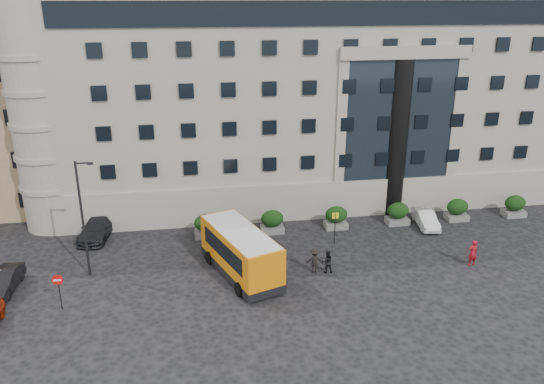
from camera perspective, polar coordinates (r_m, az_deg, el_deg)
The scene contains 21 objects.
ground at distance 35.15m, azimuth 0.12°, elevation -9.74°, with size 120.00×120.00×0.00m, color black.
civic_building at distance 53.82m, azimuth 2.72°, elevation 11.16°, with size 44.00×24.00×18.00m, color gray.
entrance_column at distance 45.09m, azimuth 13.25°, elevation 5.56°, with size 1.80×1.80×13.00m, color black.
hedge_a at distance 41.34m, azimuth -7.12°, elevation -3.61°, with size 1.80×1.26×1.84m.
hedge_b at distance 41.78m, azimuth 0.03°, elevation -3.18°, with size 1.80×1.26×1.84m.
hedge_c at distance 42.85m, azimuth 6.92°, elevation -2.71°, with size 1.80×1.26×1.84m.
hedge_d at distance 44.50m, azimuth 13.38°, elevation -2.24°, with size 1.80×1.26×1.84m.
hedge_e at distance 46.68m, azimuth 19.31°, elevation -1.78°, with size 1.80×1.26×1.84m.
hedge_f at distance 49.31m, azimuth 24.65°, elevation -1.35°, with size 1.80×1.26×1.84m.
street_lamp at distance 36.26m, azimuth -19.66°, elevation -2.34°, with size 1.16×0.18×8.00m.
bus_stop_sign at distance 39.83m, azimuth 6.81°, elevation -3.30°, with size 0.50×0.08×2.52m.
no_entry_sign at distance 34.06m, azimuth -22.00°, elevation -9.25°, with size 0.64×0.16×2.32m.
minibus at distance 35.42m, azimuth -3.40°, elevation -6.32°, with size 5.03×8.03×3.17m.
red_truck at distance 50.28m, azimuth -16.80°, elevation 0.58°, with size 2.91×5.12×2.61m.
parked_car_b at distance 37.98m, azimuth -26.89°, elevation -8.56°, with size 1.43×4.09×1.35m, color black.
parked_car_c at distance 43.23m, azimuth -18.30°, elevation -3.73°, with size 2.04×5.02×1.46m, color black.
parked_car_d at distance 47.95m, azimuth -20.33°, elevation -1.51°, with size 2.60×5.63×1.57m, color black.
white_taxi at distance 44.76m, azimuth 16.20°, elevation -2.79°, with size 1.34×3.85×1.27m, color silver.
pedestrian_a at distance 39.32m, azimuth 20.78°, elevation -6.14°, with size 0.70×0.46×1.93m, color maroon.
pedestrian_b at distance 36.20m, azimuth 5.95°, elevation -7.45°, with size 0.78×0.61×1.60m, color black.
pedestrian_c at distance 36.09m, azimuth 4.62°, elevation -7.35°, with size 1.14×0.66×1.76m, color black.
Camera 1 is at (-4.90, -29.98, 17.69)m, focal length 35.00 mm.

